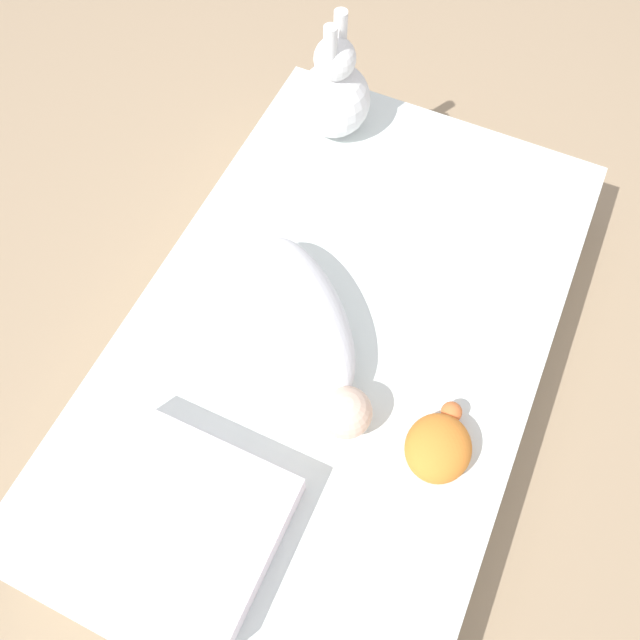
{
  "coord_description": "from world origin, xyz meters",
  "views": [
    {
      "loc": [
        -0.56,
        -0.22,
        1.44
      ],
      "look_at": [
        -0.01,
        0.03,
        0.26
      ],
      "focal_mm": 35.0,
      "sensor_mm": 36.0,
      "label": 1
    }
  ],
  "objects_px": {
    "swaddled_baby": "(309,325)",
    "bunny_plush": "(334,93)",
    "turtle_plush": "(439,446)",
    "pillow": "(181,521)"
  },
  "relations": [
    {
      "from": "swaddled_baby",
      "to": "bunny_plush",
      "type": "height_order",
      "value": "bunny_plush"
    },
    {
      "from": "pillow",
      "to": "turtle_plush",
      "type": "height_order",
      "value": "turtle_plush"
    },
    {
      "from": "pillow",
      "to": "bunny_plush",
      "type": "xyz_separation_m",
      "value": [
        1.04,
        0.16,
        0.07
      ]
    },
    {
      "from": "swaddled_baby",
      "to": "turtle_plush",
      "type": "bearing_deg",
      "value": 23.89
    },
    {
      "from": "swaddled_baby",
      "to": "turtle_plush",
      "type": "xyz_separation_m",
      "value": [
        -0.12,
        -0.34,
        -0.02
      ]
    },
    {
      "from": "pillow",
      "to": "turtle_plush",
      "type": "xyz_separation_m",
      "value": [
        0.33,
        -0.39,
        0.0
      ]
    },
    {
      "from": "turtle_plush",
      "to": "pillow",
      "type": "bearing_deg",
      "value": 130.75
    },
    {
      "from": "pillow",
      "to": "bunny_plush",
      "type": "distance_m",
      "value": 1.06
    },
    {
      "from": "swaddled_baby",
      "to": "turtle_plush",
      "type": "distance_m",
      "value": 0.36
    },
    {
      "from": "bunny_plush",
      "to": "turtle_plush",
      "type": "distance_m",
      "value": 0.9
    }
  ]
}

